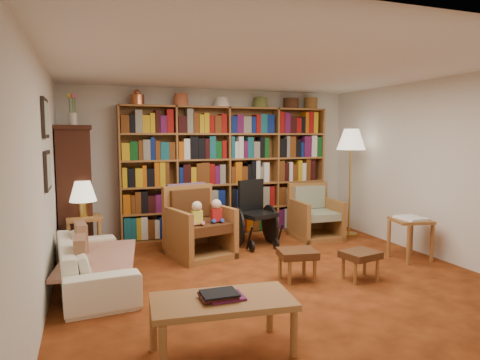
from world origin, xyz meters
name	(u,v)px	position (x,y,z in m)	size (l,w,h in m)	color
floor	(272,276)	(0.00, 0.00, 0.00)	(5.00, 5.00, 0.00)	#954017
ceiling	(273,68)	(0.00, 0.00, 2.50)	(5.00, 5.00, 0.00)	white
wall_back	(214,162)	(0.00, 2.50, 1.25)	(5.00, 5.00, 0.00)	silver
wall_front	(431,209)	(0.00, -2.50, 1.25)	(5.00, 5.00, 0.00)	silver
wall_left	(43,183)	(-2.50, 0.00, 1.25)	(5.00, 5.00, 0.00)	silver
wall_right	(437,169)	(2.50, 0.00, 1.25)	(5.00, 5.00, 0.00)	silver
bookshelf	(228,167)	(0.20, 2.33, 1.17)	(3.60, 0.30, 2.42)	#99582F
curio_cabinet	(75,188)	(-2.25, 2.00, 0.95)	(0.50, 0.95, 2.40)	#38170F
framed_pictures	(47,144)	(-2.48, 0.30, 1.62)	(0.03, 0.52, 0.97)	black
sofa	(94,263)	(-2.05, 0.39, 0.27)	(0.73, 1.86, 0.54)	white
sofa_throw	(98,260)	(-2.00, 0.39, 0.30)	(0.80, 1.48, 0.04)	beige
cushion_left	(81,241)	(-2.18, 0.74, 0.45)	(0.12, 0.37, 0.37)	maroon
cushion_right	(81,257)	(-2.18, 0.04, 0.45)	(0.11, 0.36, 0.36)	maroon
side_table_lamp	(84,226)	(-2.15, 1.57, 0.46)	(0.50, 0.50, 0.60)	#99582F
table_lamp	(83,192)	(-2.15, 1.57, 0.94)	(0.37, 0.37, 0.50)	#B8943B
armchair_leather	(198,227)	(-0.61, 1.25, 0.41)	(1.00, 1.02, 1.01)	#99582F
armchair_sage	(313,217)	(1.49, 1.64, 0.34)	(0.75, 0.78, 0.90)	#99582F
wheelchair	(254,216)	(0.37, 1.51, 0.46)	(0.63, 0.81, 1.02)	black
floor_lamp	(351,144)	(2.15, 1.56, 1.58)	(0.48, 0.48, 1.83)	#B8943B
side_table_papers	(411,226)	(2.10, 0.02, 0.47)	(0.57, 0.57, 0.60)	#99582F
footstool_a	(297,256)	(0.23, -0.22, 0.30)	(0.49, 0.44, 0.37)	#4F2D15
footstool_b	(360,257)	(0.94, -0.46, 0.28)	(0.47, 0.42, 0.35)	#4F2D15
coffee_table	(222,305)	(-1.12, -1.56, 0.40)	(1.16, 0.66, 0.50)	#99582F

